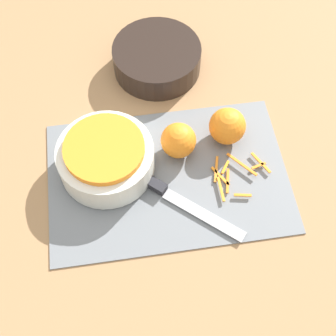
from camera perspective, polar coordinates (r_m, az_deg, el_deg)
name	(u,v)px	position (r m, az deg, el deg)	size (l,w,h in m)	color
ground_plane	(168,177)	(0.91, 0.00, -1.13)	(4.00, 4.00, 0.00)	#9E754C
cutting_board	(168,176)	(0.91, 0.00, -1.04)	(0.46, 0.31, 0.01)	slate
bowl_speckled	(106,157)	(0.89, -7.58, 1.29)	(0.18, 0.18, 0.08)	silver
bowl_dark	(157,58)	(1.05, -1.36, 13.22)	(0.19, 0.19, 0.06)	black
knife	(157,187)	(0.89, -1.41, -2.31)	(0.22, 0.20, 0.02)	#232328
orange_left	(178,140)	(0.91, 1.27, 3.38)	(0.07, 0.07, 0.07)	orange
orange_right	(227,126)	(0.93, 7.25, 5.10)	(0.07, 0.07, 0.07)	orange
peel_pile	(234,174)	(0.91, 8.10, -0.77)	(0.11, 0.10, 0.01)	orange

